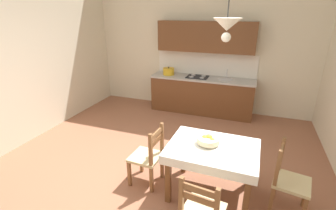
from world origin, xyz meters
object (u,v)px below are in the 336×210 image
object	(u,v)px
dining_chair_window_side	(288,181)
dining_chair_tv_side	(148,157)
kitchen_cabinetry	(202,79)
pendant_lamp	(227,25)
dining_table	(212,156)
fruit_bowl	(208,140)

from	to	relation	value
dining_chair_window_side	dining_chair_tv_side	bearing A→B (deg)	-176.67
dining_chair_window_side	kitchen_cabinetry	bearing A→B (deg)	121.09
kitchen_cabinetry	pendant_lamp	size ratio (longest dim) A/B	3.13
dining_table	dining_chair_tv_side	xyz separation A→B (m)	(-0.91, -0.07, -0.17)
dining_table	dining_chair_window_side	size ratio (longest dim) A/B	1.27
kitchen_cabinetry	fruit_bowl	bearing A→B (deg)	-76.09
kitchen_cabinetry	dining_table	world-z (taller)	kitchen_cabinetry
dining_table	fruit_bowl	distance (m)	0.22
dining_chair_tv_side	fruit_bowl	xyz separation A→B (m)	(0.83, 0.12, 0.37)
kitchen_cabinetry	pendant_lamp	distance (m)	3.27
dining_chair_tv_side	pendant_lamp	world-z (taller)	pendant_lamp
dining_chair_tv_side	fruit_bowl	bearing A→B (deg)	8.39
pendant_lamp	dining_chair_window_side	bearing A→B (deg)	-3.67
dining_chair_window_side	fruit_bowl	distance (m)	1.10
dining_table	fruit_bowl	bearing A→B (deg)	144.66
dining_chair_tv_side	kitchen_cabinetry	bearing A→B (deg)	87.75
fruit_bowl	dining_chair_window_side	bearing A→B (deg)	-0.79
dining_chair_window_side	fruit_bowl	world-z (taller)	dining_chair_window_side
dining_chair_tv_side	dining_chair_window_side	bearing A→B (deg)	3.33
kitchen_cabinetry	dining_table	size ratio (longest dim) A/B	2.12
dining_table	fruit_bowl	size ratio (longest dim) A/B	3.95
dining_table	dining_chair_tv_side	world-z (taller)	dining_chair_tv_side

